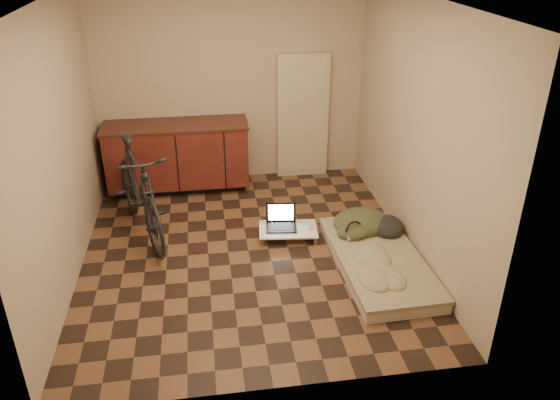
{
  "coord_description": "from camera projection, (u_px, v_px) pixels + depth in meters",
  "views": [
    {
      "loc": [
        -0.41,
        -5.05,
        3.19
      ],
      "look_at": [
        0.36,
        0.09,
        0.55
      ],
      "focal_mm": 35.0,
      "sensor_mm": 36.0,
      "label": 1
    }
  ],
  "objects": [
    {
      "name": "mouse",
      "position": [
        310.0,
        227.0,
        6.17
      ],
      "size": [
        0.06,
        0.09,
        0.03
      ],
      "primitive_type": "ellipsoid",
      "rotation": [
        0.0,
        0.0,
        0.0
      ],
      "color": "silver",
      "rests_on": "lap_desk"
    },
    {
      "name": "bicycle",
      "position": [
        138.0,
        186.0,
        6.02
      ],
      "size": [
        1.11,
        1.94,
        1.2
      ],
      "primitive_type": "imported",
      "rotation": [
        0.0,
        0.0,
        0.32
      ],
      "color": "black",
      "rests_on": "ground"
    },
    {
      "name": "room_shell",
      "position": [
        245.0,
        138.0,
        5.36
      ],
      "size": [
        3.5,
        4.0,
        2.6
      ],
      "color": "brown",
      "rests_on": "ground"
    },
    {
      "name": "appliance_panel",
      "position": [
        303.0,
        116.0,
        7.4
      ],
      "size": [
        0.7,
        0.1,
        1.7
      ],
      "primitive_type": "cube",
      "color": "beige",
      "rests_on": "ground"
    },
    {
      "name": "lap_desk",
      "position": [
        288.0,
        230.0,
        6.17
      ],
      "size": [
        0.69,
        0.49,
        0.11
      ],
      "rotation": [
        0.0,
        0.0,
        -0.11
      ],
      "color": "brown",
      "rests_on": "ground"
    },
    {
      "name": "laptop",
      "position": [
        281.0,
        222.0,
        6.2
      ],
      "size": [
        0.37,
        0.34,
        0.23
      ],
      "rotation": [
        0.0,
        0.0,
        -0.12
      ],
      "color": "black",
      "rests_on": "lap_desk"
    },
    {
      "name": "futon",
      "position": [
        378.0,
        261.0,
        5.63
      ],
      "size": [
        0.88,
        1.76,
        0.15
      ],
      "rotation": [
        0.0,
        0.0,
        0.03
      ],
      "color": "beige",
      "rests_on": "ground"
    },
    {
      "name": "clothing_pile",
      "position": [
        369.0,
        217.0,
        6.05
      ],
      "size": [
        0.69,
        0.58,
        0.27
      ],
      "primitive_type": null,
      "rotation": [
        0.0,
        0.0,
        0.03
      ],
      "color": "#383F25",
      "rests_on": "futon"
    },
    {
      "name": "headphones",
      "position": [
        354.0,
        230.0,
        5.88
      ],
      "size": [
        0.32,
        0.31,
        0.17
      ],
      "primitive_type": null,
      "rotation": [
        0.0,
        0.0,
        0.36
      ],
      "color": "black",
      "rests_on": "futon"
    },
    {
      "name": "cabinets",
      "position": [
        178.0,
        156.0,
        7.14
      ],
      "size": [
        1.84,
        0.62,
        0.91
      ],
      "color": "black",
      "rests_on": "ground"
    }
  ]
}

